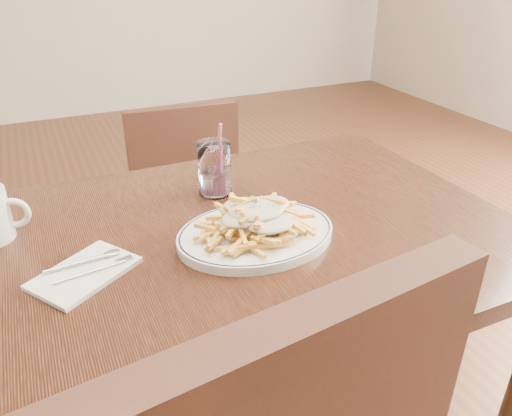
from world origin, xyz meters
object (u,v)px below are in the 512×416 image
fries_plate (256,234)px  loaded_fries (256,214)px  water_glass (215,172)px  chair_far (182,193)px  table (227,265)px

fries_plate → loaded_fries: size_ratio=1.43×
loaded_fries → water_glass: water_glass is taller
chair_far → loaded_fries: 0.91m
water_glass → chair_far: bearing=82.2°
table → water_glass: (0.05, 0.19, 0.13)m
fries_plate → water_glass: size_ratio=2.21×
fries_plate → water_glass: bearing=90.1°
table → water_glass: size_ratio=6.99×
table → chair_far: bearing=80.7°
table → fries_plate: bearing=-43.5°
table → chair_far: (0.13, 0.80, -0.21)m
table → loaded_fries: bearing=-43.5°
fries_plate → water_glass: water_glass is taller
chair_far → water_glass: (-0.08, -0.61, 0.34)m
table → loaded_fries: (0.05, -0.04, 0.13)m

